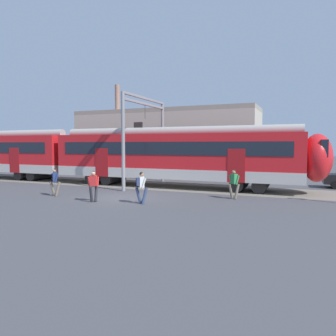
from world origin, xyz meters
TOP-DOWN VIEW (x-y plane):
  - ground_plane at (0.00, 0.00)m, footprint 160.00×160.00m
  - track_bed at (-10.20, 5.56)m, footprint 80.00×4.40m
  - commuter_train at (-7.71, 5.56)m, footprint 38.05×3.07m
  - pedestrian_navy at (-3.98, -1.07)m, footprint 0.69×0.45m
  - pedestrian_red at (-0.69, -1.84)m, footprint 0.53×0.71m
  - pedestrian_white at (1.92, -1.38)m, footprint 0.70×0.51m
  - pedestrian_green at (6.04, 1.98)m, footprint 0.67×0.45m
  - catenary_gantry at (-1.32, 5.56)m, footprint 0.24×6.64m
  - background_building at (-3.02, 13.21)m, footprint 17.80×5.00m

SIDE VIEW (x-z plane):
  - ground_plane at x=0.00m, z-range 0.00..0.00m
  - track_bed at x=-10.20m, z-range 0.00..0.01m
  - pedestrian_navy at x=-3.98m, z-range 0.13..1.80m
  - pedestrian_red at x=-0.69m, z-range 0.13..1.80m
  - pedestrian_green at x=6.04m, z-range 0.13..1.80m
  - pedestrian_white at x=1.92m, z-range 0.16..1.82m
  - commuter_train at x=-7.71m, z-range -0.11..4.62m
  - background_building at x=-3.02m, z-range -1.39..7.81m
  - catenary_gantry at x=-1.32m, z-range 1.05..7.58m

